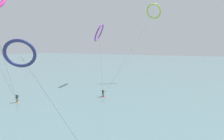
% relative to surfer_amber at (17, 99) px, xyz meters
% --- Properties ---
extents(sea_water, '(400.00, 200.00, 0.08)m').
position_rel_surfer_amber_xyz_m(sea_water, '(19.83, 85.68, -0.78)').
color(sea_water, slate).
rests_on(sea_water, ground).
extents(surfer_amber, '(1.40, 0.64, 1.70)m').
position_rel_surfer_amber_xyz_m(surfer_amber, '(0.00, 0.00, 0.00)').
color(surfer_amber, orange).
rests_on(surfer_amber, ground).
extents(surfer_crimson, '(1.40, 0.63, 1.70)m').
position_rel_surfer_amber_xyz_m(surfer_crimson, '(14.14, 9.68, 0.00)').
color(surfer_crimson, red).
rests_on(surfer_crimson, ground).
extents(kite_lime, '(9.07, 25.64, 24.34)m').
position_rel_surfer_amber_xyz_m(kite_lime, '(20.89, 33.56, 21.06)').
color(kite_lime, '#8CC62D').
rests_on(kite_lime, ground).
extents(kite_navy, '(15.23, 5.69, 11.96)m').
position_rel_surfer_amber_xyz_m(kite_navy, '(12.55, -9.31, 9.42)').
color(kite_navy, navy).
rests_on(kite_navy, ground).
extents(kite_violet, '(9.29, 16.45, 17.55)m').
position_rel_surfer_amber_xyz_m(kite_violet, '(6.84, 23.11, 14.14)').
color(kite_violet, purple).
rests_on(kite_violet, ground).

